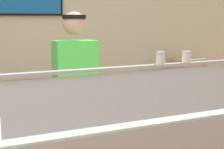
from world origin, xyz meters
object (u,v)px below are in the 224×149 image
pizza_tray (88,114)px  parmesan_shaker (160,59)px  pepper_flake_shaker (187,57)px  pizza_box_stack (186,69)px  pizza_server (86,113)px  worker_figure (76,94)px

pizza_tray → parmesan_shaker: parmesan_shaker is taller
parmesan_shaker → pepper_flake_shaker: (0.22, 0.00, -0.00)m
pizza_tray → pizza_box_stack: size_ratio=1.18×
pizza_tray → parmesan_shaker: bearing=-41.9°
pizza_tray → parmesan_shaker: (0.41, -0.37, 0.45)m
pepper_flake_shaker → pizza_tray: bearing=149.9°
pizza_server → pepper_flake_shaker: size_ratio=3.34×
pizza_server → pepper_flake_shaker: pepper_flake_shaker is taller
parmesan_shaker → pizza_tray: bearing=138.1°
parmesan_shaker → pizza_box_stack: (1.67, 1.89, -0.43)m
pizza_box_stack → pizza_tray: bearing=-143.7°
pizza_box_stack → worker_figure: bearing=-154.2°
pizza_tray → worker_figure: bearing=80.1°
pizza_tray → worker_figure: size_ratio=0.29×
parmesan_shaker → pepper_flake_shaker: bearing=0.0°
worker_figure → pepper_flake_shaker: bearing=-60.2°
worker_figure → parmesan_shaker: bearing=-71.6°
pizza_tray → pizza_box_stack: 2.57m
pizza_server → parmesan_shaker: 0.70m
pepper_flake_shaker → worker_figure: worker_figure is taller
pizza_server → parmesan_shaker: (0.43, -0.35, 0.43)m
pizza_server → parmesan_shaker: bearing=-47.2°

